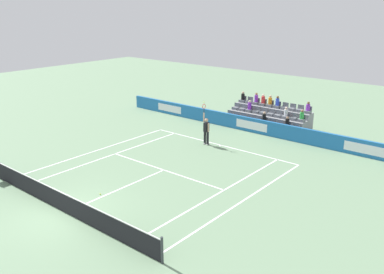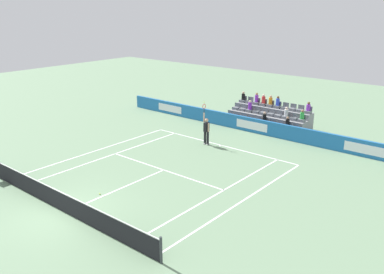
# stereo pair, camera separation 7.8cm
# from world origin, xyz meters

# --- Properties ---
(ground_plane) EXTENTS (80.00, 80.00, 0.00)m
(ground_plane) POSITION_xyz_m (0.00, 0.00, 0.00)
(ground_plane) COLOR gray
(line_baseline) EXTENTS (10.97, 0.10, 0.01)m
(line_baseline) POSITION_xyz_m (0.00, -11.89, 0.00)
(line_baseline) COLOR white
(line_baseline) RESTS_ON ground
(line_service) EXTENTS (8.23, 0.10, 0.01)m
(line_service) POSITION_xyz_m (0.00, -6.40, 0.00)
(line_service) COLOR white
(line_service) RESTS_ON ground
(line_centre_service) EXTENTS (0.10, 6.40, 0.01)m
(line_centre_service) POSITION_xyz_m (0.00, -3.20, 0.00)
(line_centre_service) COLOR white
(line_centre_service) RESTS_ON ground
(line_singles_sideline_left) EXTENTS (0.10, 11.89, 0.01)m
(line_singles_sideline_left) POSITION_xyz_m (4.12, -5.95, 0.00)
(line_singles_sideline_left) COLOR white
(line_singles_sideline_left) RESTS_ON ground
(line_singles_sideline_right) EXTENTS (0.10, 11.89, 0.01)m
(line_singles_sideline_right) POSITION_xyz_m (-4.12, -5.95, 0.00)
(line_singles_sideline_right) COLOR white
(line_singles_sideline_right) RESTS_ON ground
(line_doubles_sideline_left) EXTENTS (0.10, 11.89, 0.01)m
(line_doubles_sideline_left) POSITION_xyz_m (5.49, -5.95, 0.00)
(line_doubles_sideline_left) COLOR white
(line_doubles_sideline_left) RESTS_ON ground
(line_doubles_sideline_right) EXTENTS (0.10, 11.89, 0.01)m
(line_doubles_sideline_right) POSITION_xyz_m (-5.49, -5.95, 0.00)
(line_doubles_sideline_right) COLOR white
(line_doubles_sideline_right) RESTS_ON ground
(line_centre_mark) EXTENTS (0.10, 0.20, 0.01)m
(line_centre_mark) POSITION_xyz_m (0.00, -11.79, 0.00)
(line_centre_mark) COLOR white
(line_centre_mark) RESTS_ON ground
(sponsor_barrier) EXTENTS (23.91, 0.22, 1.03)m
(sponsor_barrier) POSITION_xyz_m (0.00, -15.69, 0.52)
(sponsor_barrier) COLOR #1E66AD
(sponsor_barrier) RESTS_ON ground
(tennis_net) EXTENTS (11.97, 0.10, 1.07)m
(tennis_net) POSITION_xyz_m (0.00, 0.00, 0.49)
(tennis_net) COLOR #33383D
(tennis_net) RESTS_ON ground
(tennis_player) EXTENTS (0.53, 0.37, 2.85)m
(tennis_player) POSITION_xyz_m (0.88, -11.40, 0.99)
(tennis_player) COLOR black
(tennis_player) RESTS_ON ground
(stadium_stand) EXTENTS (6.20, 2.85, 2.20)m
(stadium_stand) POSITION_xyz_m (-0.01, -18.02, 0.56)
(stadium_stand) COLOR gray
(stadium_stand) RESTS_ON ground
(loose_tennis_ball) EXTENTS (0.07, 0.07, 0.07)m
(loose_tennis_ball) POSITION_xyz_m (0.25, -2.14, 0.03)
(loose_tennis_ball) COLOR #D1E533
(loose_tennis_ball) RESTS_ON ground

